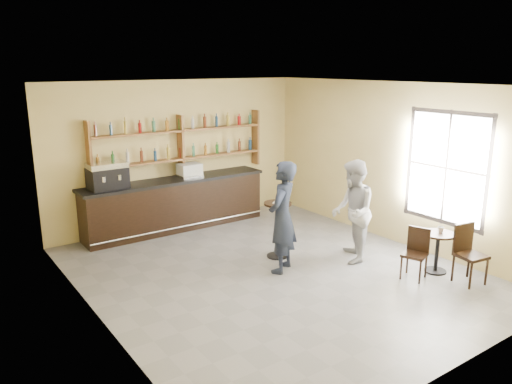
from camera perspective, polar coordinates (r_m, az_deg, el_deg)
floor at (r=8.80m, az=1.97°, el=-9.16°), size 7.00×7.00×0.00m
ceiling at (r=8.08m, az=2.16°, el=12.13°), size 7.00×7.00×0.00m
wall_back at (r=11.22m, az=-8.85°, el=4.39°), size 7.00×0.00×7.00m
wall_front at (r=6.01m, az=22.78°, el=-5.38°), size 7.00×0.00×7.00m
wall_left at (r=6.96m, az=-18.03°, el=-2.33°), size 0.00×7.00×7.00m
wall_right at (r=10.35m, az=15.42°, el=3.20°), size 0.00×7.00×7.00m
window_pane at (r=9.63m, az=20.92°, el=2.56°), size 0.00×2.00×2.00m
window_frame at (r=9.63m, az=20.90°, el=2.56°), size 0.04×1.70×2.10m
shelf_unit at (r=11.07m, az=-8.59°, el=5.37°), size 4.00×0.26×1.40m
liquor_bottles at (r=11.05m, az=-8.62°, el=6.24°), size 3.68×0.10×1.00m
bar_counter at (r=11.02m, az=-9.17°, el=-1.36°), size 4.13×0.81×1.12m
espresso_machine at (r=10.29m, az=-16.62°, el=1.82°), size 0.76×0.50×0.53m
pastry_case at (r=11.01m, az=-7.62°, el=2.47°), size 0.52×0.42×0.30m
pedestal_table at (r=9.30m, az=2.47°, el=-4.36°), size 0.65×0.65×1.06m
napkin at (r=9.15m, az=2.51°, el=-1.21°), size 0.24×0.24×0.00m
donut at (r=9.14m, az=2.60°, el=-1.08°), size 0.11×0.11×0.04m
cup_pedestal at (r=9.30m, az=2.82°, el=-0.69°), size 0.14×0.14×0.09m
man_main at (r=8.56m, az=3.02°, el=-2.90°), size 0.85×0.78×1.95m
cafe_table at (r=9.24m, az=19.97°, el=-6.51°), size 0.68×0.68×0.71m
cup_cafe at (r=9.15m, az=20.37°, el=-4.05°), size 0.12×0.12×0.10m
chair_west at (r=8.82m, az=17.67°, el=-6.80°), size 0.48×0.48×0.87m
chair_south at (r=8.94m, az=23.38°, el=-6.63°), size 0.49×0.49×0.99m
patron_second at (r=9.17m, az=10.97°, el=-2.20°), size 1.13×1.16×1.88m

